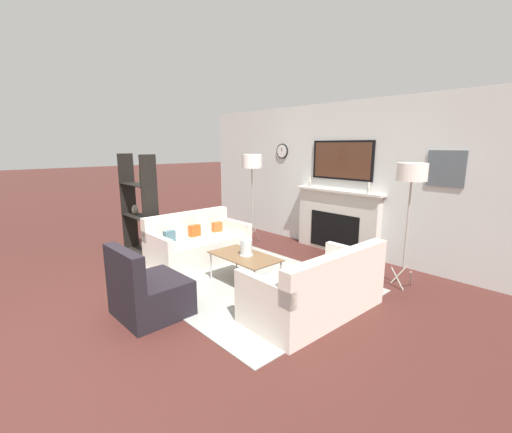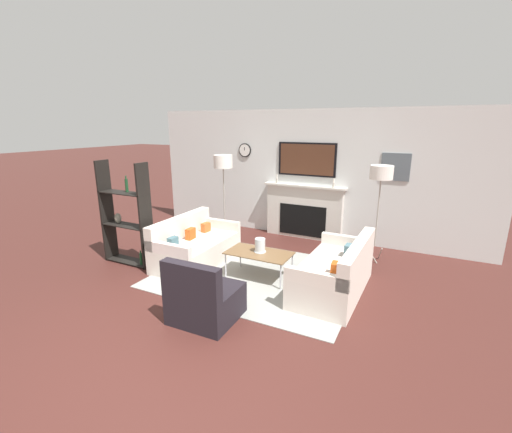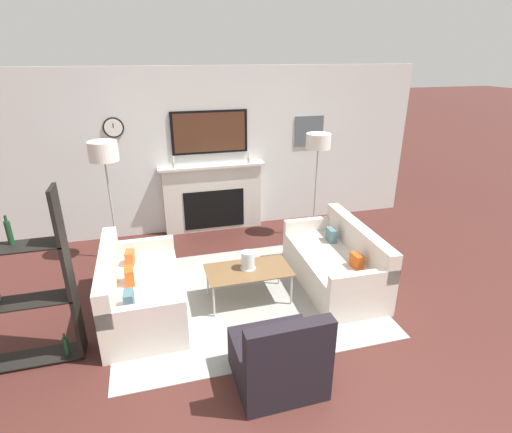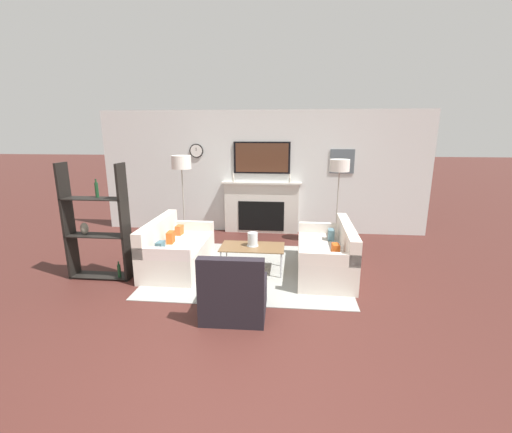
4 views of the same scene
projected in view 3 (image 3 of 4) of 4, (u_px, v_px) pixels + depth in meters
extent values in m
cube|color=silver|center=(210.00, 152.00, 6.64)|extent=(7.29, 0.07, 2.70)
cube|color=beige|center=(213.00, 199.00, 6.84)|extent=(1.66, 0.16, 1.12)
cube|color=black|center=(214.00, 209.00, 6.82)|extent=(1.03, 0.01, 0.67)
cube|color=beige|center=(212.00, 166.00, 6.60)|extent=(1.78, 0.22, 0.04)
cylinder|color=#B2AD9E|center=(174.00, 165.00, 6.39)|extent=(0.04, 0.04, 0.10)
cylinder|color=white|center=(173.00, 159.00, 6.36)|extent=(0.03, 0.03, 0.09)
cylinder|color=#B2AD9E|center=(249.00, 160.00, 6.70)|extent=(0.04, 0.04, 0.10)
cylinder|color=white|center=(249.00, 155.00, 6.66)|extent=(0.03, 0.03, 0.09)
cube|color=black|center=(210.00, 132.00, 6.47)|extent=(1.25, 0.04, 0.69)
cube|color=#4C2D1E|center=(210.00, 132.00, 6.45)|extent=(1.16, 0.01, 0.62)
cylinder|color=black|center=(113.00, 128.00, 6.06)|extent=(0.31, 0.02, 0.31)
cylinder|color=silver|center=(113.00, 128.00, 6.04)|extent=(0.26, 0.00, 0.26)
cube|color=black|center=(113.00, 125.00, 6.03)|extent=(0.01, 0.00, 0.07)
cube|color=#515C63|center=(309.00, 131.00, 6.92)|extent=(0.52, 0.02, 0.52)
cube|color=gray|center=(244.00, 296.00, 5.08)|extent=(3.13, 2.50, 0.01)
cube|color=beige|center=(144.00, 297.00, 4.70)|extent=(0.88, 1.64, 0.42)
cube|color=beige|center=(108.00, 271.00, 4.46)|extent=(0.17, 1.63, 0.39)
cube|color=beige|center=(140.00, 246.00, 5.27)|extent=(0.87, 0.11, 0.18)
cube|color=beige|center=(142.00, 314.00, 3.91)|extent=(0.87, 0.11, 0.18)
cube|color=#AF5626|center=(130.00, 258.00, 4.98)|extent=(0.12, 0.18, 0.17)
cube|color=#B54C1B|center=(129.00, 276.00, 4.55)|extent=(0.11, 0.20, 0.19)
cube|color=#40626B|center=(129.00, 300.00, 4.13)|extent=(0.11, 0.18, 0.18)
cube|color=beige|center=(332.00, 269.00, 5.29)|extent=(0.88, 1.72, 0.44)
cube|color=beige|center=(359.00, 239.00, 5.21)|extent=(0.20, 1.70, 0.37)
cube|color=beige|center=(364.00, 280.00, 4.45)|extent=(0.84, 0.12, 0.18)
cube|color=beige|center=(312.00, 224.00, 5.89)|extent=(0.84, 0.12, 0.18)
cube|color=#BD4D18|center=(357.00, 261.00, 4.86)|extent=(0.11, 0.18, 0.17)
cube|color=slate|center=(331.00, 235.00, 5.53)|extent=(0.11, 0.19, 0.19)
cube|color=black|center=(277.00, 362.00, 3.71)|extent=(0.79, 0.75, 0.42)
cube|color=black|center=(290.00, 347.00, 3.29)|extent=(0.78, 0.15, 0.43)
cube|color=brown|center=(248.00, 270.00, 4.86)|extent=(1.03, 0.56, 0.02)
cylinder|color=#B7B7BC|center=(214.00, 302.00, 4.62)|extent=(0.02, 0.02, 0.42)
cylinder|color=#B7B7BC|center=(291.00, 290.00, 4.85)|extent=(0.02, 0.02, 0.42)
cylinder|color=#B7B7BC|center=(208.00, 281.00, 5.05)|extent=(0.02, 0.02, 0.42)
cylinder|color=#B7B7BC|center=(279.00, 271.00, 5.28)|extent=(0.02, 0.02, 0.42)
cylinder|color=silver|center=(248.00, 260.00, 4.85)|extent=(0.16, 0.16, 0.22)
cylinder|color=silver|center=(248.00, 264.00, 4.87)|extent=(0.09, 0.09, 0.12)
cylinder|color=silver|center=(248.00, 268.00, 4.89)|extent=(0.19, 0.19, 0.01)
cylinder|color=#9E998E|center=(125.00, 248.00, 6.06)|extent=(0.09, 0.23, 0.28)
cylinder|color=#9E998E|center=(112.00, 248.00, 6.05)|extent=(0.17, 0.19, 0.28)
cylinder|color=#9E998E|center=(116.00, 253.00, 5.90)|extent=(0.23, 0.07, 0.28)
cylinder|color=#9E998E|center=(111.00, 203.00, 5.72)|extent=(0.02, 0.02, 1.23)
cylinder|color=white|center=(103.00, 151.00, 5.43)|extent=(0.40, 0.40, 0.27)
cylinder|color=#9E998E|center=(318.00, 226.00, 6.83)|extent=(0.09, 0.23, 0.28)
cylinder|color=#9E998E|center=(307.00, 226.00, 6.82)|extent=(0.17, 0.19, 0.28)
cylinder|color=#9E998E|center=(314.00, 230.00, 6.67)|extent=(0.23, 0.07, 0.28)
cylinder|color=#9E998E|center=(316.00, 185.00, 6.49)|extent=(0.02, 0.02, 1.22)
cylinder|color=white|center=(318.00, 141.00, 6.21)|extent=(0.39, 0.39, 0.23)
cube|color=black|center=(69.00, 277.00, 3.81)|extent=(0.04, 0.28, 1.80)
cube|color=black|center=(36.00, 357.00, 4.03)|extent=(0.96, 0.28, 0.02)
cube|color=black|center=(21.00, 302.00, 3.78)|extent=(0.96, 0.28, 0.01)
cube|color=black|center=(7.00, 248.00, 3.56)|extent=(0.96, 0.28, 0.02)
cylinder|color=#194223|center=(66.00, 346.00, 4.03)|extent=(0.05, 0.05, 0.20)
cylinder|color=#194223|center=(64.00, 336.00, 3.98)|extent=(0.02, 0.02, 0.05)
cylinder|color=#194223|center=(9.00, 233.00, 3.57)|extent=(0.05, 0.05, 0.22)
cylinder|color=#194223|center=(5.00, 218.00, 3.52)|extent=(0.02, 0.02, 0.06)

